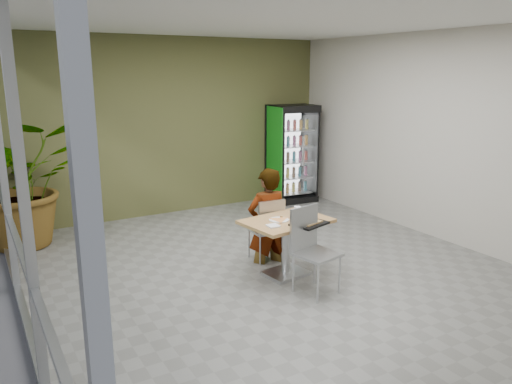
# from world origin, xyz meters

# --- Properties ---
(ground) EXTENTS (7.00, 7.00, 0.00)m
(ground) POSITION_xyz_m (0.00, 0.00, 0.00)
(ground) COLOR slate
(ground) RESTS_ON ground
(room_envelope) EXTENTS (6.00, 7.00, 3.20)m
(room_envelope) POSITION_xyz_m (0.00, 0.00, 1.60)
(room_envelope) COLOR beige
(room_envelope) RESTS_ON ground
(storefront_frame) EXTENTS (0.10, 7.00, 3.20)m
(storefront_frame) POSITION_xyz_m (-3.00, 0.00, 1.60)
(storefront_frame) COLOR #AAACAF
(storefront_frame) RESTS_ON ground
(dining_table) EXTENTS (1.16, 0.89, 0.75)m
(dining_table) POSITION_xyz_m (0.09, -0.06, 0.54)
(dining_table) COLOR #A98848
(dining_table) RESTS_ON ground
(chair_far) EXTENTS (0.42, 0.43, 0.90)m
(chair_far) POSITION_xyz_m (0.14, 0.46, 0.53)
(chair_far) COLOR #AAACAF
(chair_far) RESTS_ON ground
(chair_near) EXTENTS (0.54, 0.55, 1.03)m
(chair_near) POSITION_xyz_m (0.08, -0.59, 0.60)
(chair_near) COLOR #AAACAF
(chair_near) RESTS_ON ground
(seated_woman) EXTENTS (0.62, 0.42, 1.62)m
(seated_woman) POSITION_xyz_m (0.15, 0.50, 0.51)
(seated_woman) COLOR black
(seated_woman) RESTS_ON ground
(pizza_plate) EXTENTS (0.36, 0.34, 0.03)m
(pizza_plate) POSITION_xyz_m (-0.01, -0.03, 0.77)
(pizza_plate) COLOR white
(pizza_plate) RESTS_ON dining_table
(soda_cup) EXTENTS (0.09, 0.09, 0.16)m
(soda_cup) POSITION_xyz_m (0.24, -0.08, 0.83)
(soda_cup) COLOR white
(soda_cup) RESTS_ON dining_table
(napkin_stack) EXTENTS (0.15, 0.15, 0.02)m
(napkin_stack) POSITION_xyz_m (-0.21, -0.21, 0.76)
(napkin_stack) COLOR white
(napkin_stack) RESTS_ON dining_table
(cafeteria_tray) EXTENTS (0.51, 0.42, 0.02)m
(cafeteria_tray) POSITION_xyz_m (0.22, -0.37, 0.76)
(cafeteria_tray) COLOR black
(cafeteria_tray) RESTS_ON dining_table
(beverage_fridge) EXTENTS (0.94, 0.75, 1.94)m
(beverage_fridge) POSITION_xyz_m (2.33, 3.10, 0.97)
(beverage_fridge) COLOR black
(beverage_fridge) RESTS_ON ground
(potted_plant) EXTENTS (1.97, 1.79, 1.90)m
(potted_plant) POSITION_xyz_m (-2.68, 2.92, 0.95)
(potted_plant) COLOR #2D6A2A
(potted_plant) RESTS_ON ground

